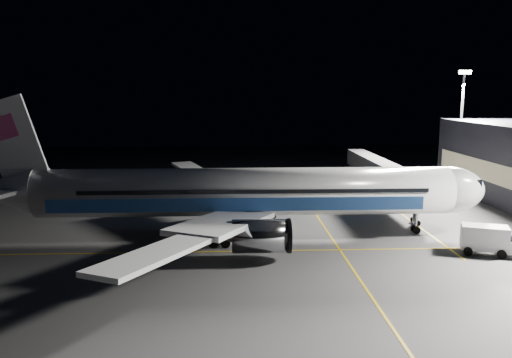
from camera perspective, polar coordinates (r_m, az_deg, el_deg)
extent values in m
plane|color=#4C4C4F|center=(59.66, -1.17, -6.46)|extent=(200.00, 200.00, 0.00)
cube|color=gold|center=(60.72, 8.37, -6.27)|extent=(0.25, 80.00, 0.01)
cube|color=gold|center=(53.93, -1.01, -8.25)|extent=(70.00, 0.25, 0.01)
cube|color=gold|center=(73.13, 16.16, -3.77)|extent=(0.25, 40.00, 0.01)
cylinder|color=silver|center=(58.39, -1.19, -1.46)|extent=(48.00, 5.60, 5.60)
ellipsoid|color=silver|center=(63.65, 20.96, -1.17)|extent=(8.96, 5.60, 5.60)
cube|color=black|center=(64.43, 22.89, -0.27)|extent=(2.20, 3.40, 0.90)
cube|color=#224D9C|center=(61.27, -2.18, -1.78)|extent=(42.24, 0.25, 1.50)
cube|color=#224D9C|center=(55.84, -2.14, -2.94)|extent=(42.24, 0.25, 1.50)
cube|color=silver|center=(66.54, -3.51, -1.47)|extent=(11.36, 15.23, 1.53)
cube|color=silver|center=(50.95, -3.78, -5.03)|extent=(11.36, 15.23, 1.53)
cube|color=silver|center=(78.92, -7.01, 0.91)|extent=(8.57, 13.22, 1.31)
cube|color=silver|center=(39.19, -11.56, -8.51)|extent=(8.57, 13.22, 1.31)
cube|color=silver|center=(68.73, -25.34, -0.19)|extent=(6.20, 9.67, 0.45)
cube|color=white|center=(62.59, -26.01, 4.04)|extent=(7.53, 0.40, 10.28)
cube|color=#DB4B94|center=(62.81, -26.78, 5.28)|extent=(3.22, 0.55, 3.22)
cylinder|color=#B7B7BF|center=(67.79, -0.35, -2.23)|extent=(5.60, 3.40, 3.40)
cylinder|color=#B7B7BF|center=(50.35, 0.46, -6.54)|extent=(5.60, 3.40, 3.40)
cylinder|color=#9999A0|center=(63.21, 17.81, -4.83)|extent=(0.26, 0.26, 2.50)
cylinder|color=black|center=(63.42, 17.78, -5.53)|extent=(0.90, 0.70, 0.90)
cylinder|color=#9999A0|center=(63.48, -3.99, -4.30)|extent=(0.26, 0.26, 2.50)
cylinder|color=#9999A0|center=(55.19, -4.19, -6.50)|extent=(0.26, 0.26, 2.50)
cylinder|color=black|center=(63.66, -3.98, -4.91)|extent=(1.10, 1.60, 1.10)
cylinder|color=black|center=(55.39, -4.18, -7.19)|extent=(1.10, 1.60, 1.10)
cube|color=#665F49|center=(81.75, 25.40, 0.64)|extent=(0.15, 36.00, 3.00)
cube|color=#B2B2B7|center=(81.65, 14.08, 1.01)|extent=(3.00, 33.90, 2.80)
cube|color=#B2B2B7|center=(66.85, 17.93, -1.10)|extent=(3.60, 3.20, 3.40)
cylinder|color=#9999A0|center=(67.48, 17.79, -3.65)|extent=(0.70, 0.70, 3.10)
cylinder|color=black|center=(66.94, 18.00, -4.82)|extent=(0.70, 0.30, 0.70)
cylinder|color=black|center=(68.57, 17.48, -4.45)|extent=(0.70, 0.30, 0.70)
cylinder|color=#59595E|center=(98.59, 22.32, 5.21)|extent=(0.44, 0.44, 20.00)
cube|color=#59595E|center=(98.42, 22.72, 11.19)|extent=(2.40, 0.50, 0.80)
cube|color=white|center=(98.10, 22.81, 11.19)|extent=(2.20, 0.15, 0.60)
cube|color=silver|center=(57.81, 24.64, -6.09)|extent=(5.09, 3.72, 2.52)
cylinder|color=black|center=(59.54, 25.94, -7.06)|extent=(0.96, 0.58, 0.92)
cylinder|color=black|center=(57.27, 26.29, -7.74)|extent=(0.96, 0.58, 0.92)
cylinder|color=black|center=(59.13, 22.85, -6.95)|extent=(0.96, 0.58, 0.92)
cylinder|color=black|center=(56.83, 23.07, -7.63)|extent=(0.96, 0.58, 0.92)
cube|color=black|center=(67.61, 1.13, -3.87)|extent=(2.61, 2.12, 1.03)
cube|color=black|center=(67.46, 1.14, -3.33)|extent=(1.21, 1.21, 0.56)
sphere|color=#FFF2CC|center=(66.78, 1.03, -4.05)|extent=(0.24, 0.24, 0.24)
sphere|color=#FFF2CC|center=(67.16, 1.76, -3.97)|extent=(0.24, 0.24, 0.24)
cylinder|color=black|center=(68.77, 1.50, -4.00)|extent=(0.60, 0.39, 0.56)
cylinder|color=black|center=(67.36, 2.07, -4.30)|extent=(0.60, 0.39, 0.56)
cylinder|color=black|center=(68.09, 0.20, -4.14)|extent=(0.60, 0.39, 0.56)
cylinder|color=black|center=(66.67, 0.76, -4.44)|extent=(0.60, 0.39, 0.56)
cone|color=#F6640A|center=(72.17, 2.76, -3.36)|extent=(0.35, 0.35, 0.52)
cone|color=#F6640A|center=(63.46, -4.75, -5.23)|extent=(0.36, 0.36, 0.55)
cone|color=#F6640A|center=(64.53, -0.42, -4.95)|extent=(0.35, 0.35, 0.53)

